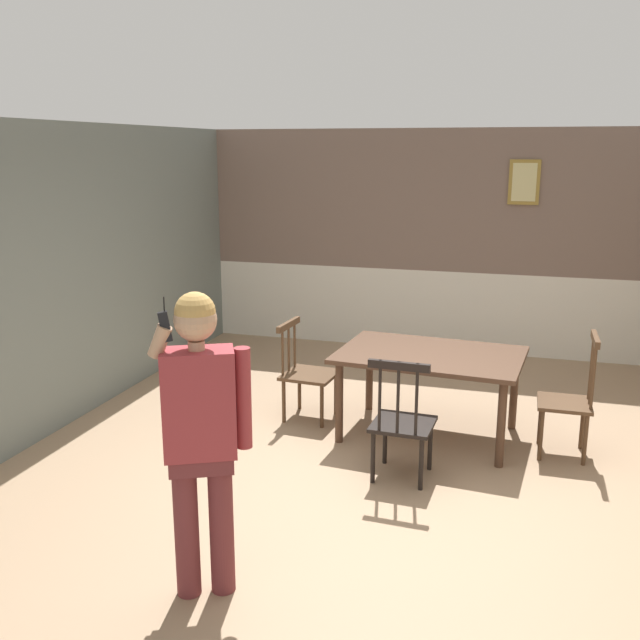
# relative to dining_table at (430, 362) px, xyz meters

# --- Properties ---
(ground_plane) EXTENTS (8.21, 8.21, 0.00)m
(ground_plane) POSITION_rel_dining_table_xyz_m (-0.27, -0.86, -0.68)
(ground_plane) COLOR #9E7F60
(room_back_partition) EXTENTS (6.09, 0.17, 2.75)m
(room_back_partition) POSITION_rel_dining_table_xyz_m (-0.27, 2.88, 0.64)
(room_back_partition) COLOR #756056
(room_back_partition) RESTS_ON ground_plane
(room_left_partition) EXTENTS (0.13, 7.46, 2.75)m
(room_left_partition) POSITION_rel_dining_table_xyz_m (-3.32, -0.86, 0.69)
(room_left_partition) COLOR slate
(room_left_partition) RESTS_ON ground_plane
(dining_table) EXTENTS (1.66, 1.20, 0.77)m
(dining_table) POSITION_rel_dining_table_xyz_m (0.00, 0.00, 0.00)
(dining_table) COLOR #4C3323
(dining_table) RESTS_ON ground_plane
(chair_near_window) EXTENTS (0.43, 0.43, 1.05)m
(chair_near_window) POSITION_rel_dining_table_xyz_m (1.17, -0.10, -0.19)
(chair_near_window) COLOR #513823
(chair_near_window) RESTS_ON ground_plane
(chair_by_doorway) EXTENTS (0.48, 0.48, 1.00)m
(chair_by_doorway) POSITION_rel_dining_table_xyz_m (-0.08, -0.92, -0.21)
(chair_by_doorway) COLOR black
(chair_by_doorway) RESTS_ON ground_plane
(chair_at_table_head) EXTENTS (0.51, 0.51, 0.93)m
(chair_at_table_head) POSITION_rel_dining_table_xyz_m (-1.17, 0.10, -0.23)
(chair_at_table_head) COLOR #513823
(chair_at_table_head) RESTS_ON ground_plane
(person_figure) EXTENTS (0.50, 0.37, 1.78)m
(person_figure) POSITION_rel_dining_table_xyz_m (-0.89, -2.69, 0.35)
(person_figure) COLOR brown
(person_figure) RESTS_ON ground_plane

